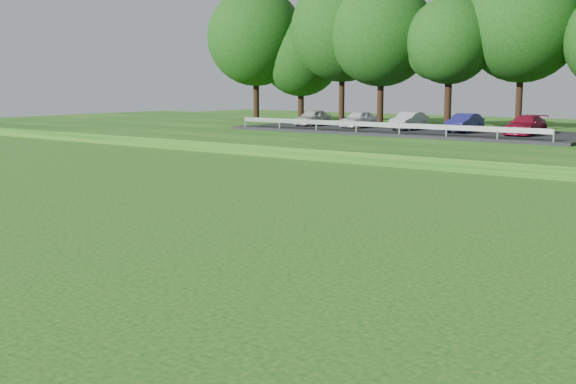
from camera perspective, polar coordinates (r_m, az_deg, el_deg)
The scene contains 1 object.
parking_lot at distance 49.58m, azimuth 9.64°, elevation 5.12°, with size 24.00×9.00×1.38m.
Camera 1 is at (-0.84, -11.05, 4.01)m, focal length 45.00 mm.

